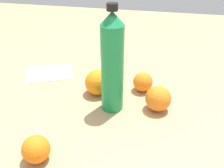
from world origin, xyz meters
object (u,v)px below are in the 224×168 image
at_px(water_bottle, 112,63).
at_px(folded_napkin, 49,73).
at_px(orange_2, 158,99).
at_px(orange_3, 98,82).
at_px(orange_0, 143,82).
at_px(orange_1, 36,149).

relative_size(water_bottle, folded_napkin, 1.80).
height_order(orange_2, folded_napkin, orange_2).
distance_m(orange_2, orange_3, 0.20).
height_order(orange_0, orange_1, same).
bearing_deg(orange_1, folded_napkin, -157.72).
height_order(water_bottle, orange_2, water_bottle).
bearing_deg(orange_2, water_bottle, -81.43).
bearing_deg(orange_3, orange_0, 110.36).
bearing_deg(orange_3, orange_1, -9.94).
bearing_deg(folded_napkin, orange_3, 66.62).
bearing_deg(orange_2, orange_0, -149.93).
bearing_deg(orange_2, folded_napkin, -108.69).
distance_m(water_bottle, orange_3, 0.14).
distance_m(water_bottle, folded_napkin, 0.35).
xyz_separation_m(orange_0, folded_napkin, (-0.04, -0.36, -0.03)).
bearing_deg(orange_1, water_bottle, 154.19).
bearing_deg(water_bottle, orange_2, 144.75).
height_order(orange_2, orange_3, orange_3).
distance_m(orange_1, orange_3, 0.31).
xyz_separation_m(water_bottle, orange_0, (-0.12, 0.08, -0.11)).
relative_size(orange_3, folded_napkin, 0.48).
bearing_deg(orange_0, orange_1, -28.28).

